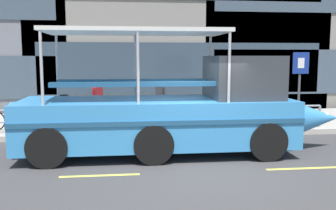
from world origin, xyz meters
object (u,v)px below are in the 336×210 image
object	(u,v)px
parking_sign	(300,76)
pedestrian_near_bow	(228,98)
pedestrian_mid_right	(98,99)
pedestrian_mid_left	(161,97)
duck_tour_boat	(177,113)

from	to	relation	value
parking_sign	pedestrian_near_bow	distance (m)	2.67
parking_sign	pedestrian_mid_right	size ratio (longest dim) A/B	1.57
pedestrian_near_bow	pedestrian_mid_left	world-z (taller)	pedestrian_mid_left
pedestrian_near_bow	pedestrian_mid_left	distance (m)	2.62
pedestrian_mid_left	pedestrian_mid_right	bearing A→B (deg)	-173.65
duck_tour_boat	pedestrian_mid_right	distance (m)	3.84
pedestrian_mid_left	pedestrian_mid_right	size ratio (longest dim) A/B	1.01
pedestrian_mid_right	parking_sign	bearing A→B (deg)	-2.91
parking_sign	pedestrian_near_bow	world-z (taller)	parking_sign
pedestrian_near_bow	pedestrian_mid_left	size ratio (longest dim) A/B	0.91
parking_sign	duck_tour_boat	distance (m)	5.55
duck_tour_boat	pedestrian_mid_right	size ratio (longest dim) A/B	5.42
duck_tour_boat	pedestrian_mid_left	world-z (taller)	duck_tour_boat
pedestrian_near_bow	duck_tour_boat	bearing A→B (deg)	-124.41
duck_tour_boat	pedestrian_near_bow	size ratio (longest dim) A/B	5.88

